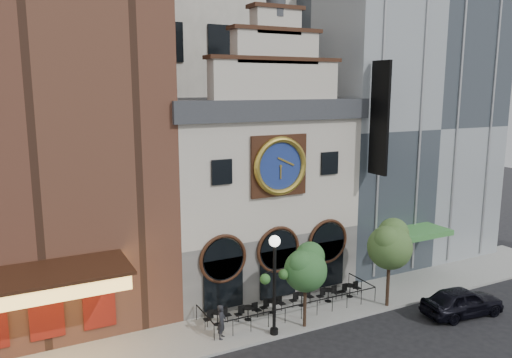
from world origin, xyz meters
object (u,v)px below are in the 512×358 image
Objects in this scene: bistro_1 at (248,312)px; car_right at (462,301)px; tree_left at (306,267)px; lamppost at (275,274)px; bistro_3 at (302,298)px; pedestrian at (222,322)px; bistro_0 at (217,317)px; bistro_4 at (328,294)px; bistro_2 at (273,305)px; tree_right at (390,243)px; bistro_5 at (350,290)px.

car_right is (11.46, -4.82, 0.23)m from bistro_1.
lamppost is at bearing -179.11° from tree_left.
pedestrian is (-5.82, -1.44, 0.45)m from bistro_3.
bistro_0 is at bearing 23.57° from pedestrian.
lamppost reaches higher than car_right.
bistro_4 is 4.66m from tree_left.
bistro_2 and bistro_4 have the same top height.
bistro_4 is 7.70m from car_right.
tree_left is 0.88× the size of tree_right.
bistro_5 is at bearing -1.92° from bistro_0.
tree_right is at bearing 0.04° from tree_left.
bistro_2 is 0.29× the size of lamppost.
bistro_1 is at bearing 179.47° from bistro_5.
bistro_4 is 1.62m from bistro_5.
car_right is at bearing -16.99° from tree_left.
bistro_1 is at bearing -7.42° from bistro_0.
bistro_0 is 1.00× the size of bistro_2.
bistro_2 is 0.34× the size of tree_left.
bistro_2 is 3.79m from bistro_4.
bistro_1 is 9.21m from tree_right.
bistro_0 is at bearing 151.46° from tree_left.
bistro_4 is (7.20, -0.26, 0.00)m from bistro_0.
car_right is 14.06m from pedestrian.
tree_right reaches higher than bistro_5.
tree_left reaches higher than bistro_2.
bistro_1 is at bearing -22.00° from pedestrian.
tree_right is at bearing -18.25° from bistro_2.
bistro_5 is at bearing -4.45° from bistro_3.
pedestrian reaches higher than car_right.
car_right is (4.40, -4.75, 0.23)m from bistro_5.
bistro_0 is at bearing 178.34° from bistro_2.
bistro_3 is 1.00× the size of bistro_5.
bistro_3 is (3.68, 0.20, 0.00)m from bistro_1.
bistro_4 is 4.89m from tree_right.
bistro_3 is 0.34× the size of tree_left.
bistro_2 is at bearing 161.75° from tree_right.
lamppost is at bearing -157.22° from bistro_4.
car_right is 2.70× the size of pedestrian.
bistro_4 is at bearing -43.03° from pedestrian.
pedestrian is at bearing -166.10° from bistro_3.
bistro_0 and bistro_3 have the same top height.
bistro_0 is at bearing 172.58° from bistro_1.
bistro_5 is 0.86× the size of pedestrian.
bistro_1 is 1.00× the size of bistro_5.
lamppost is (2.65, -0.86, 2.44)m from pedestrian.
bistro_4 is 0.32× the size of car_right.
bistro_1 is 4.36m from tree_left.
bistro_5 is at bearing -1.31° from bistro_4.
lamppost is (-3.17, -2.30, 2.89)m from bistro_3.
bistro_1 is 0.86× the size of pedestrian.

